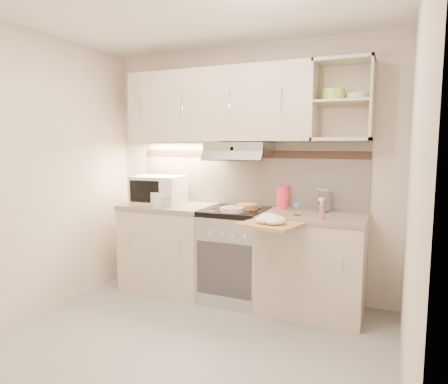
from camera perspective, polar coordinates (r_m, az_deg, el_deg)
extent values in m
plane|color=#939396|center=(3.20, -6.36, -21.63)|extent=(3.00, 3.00, 0.00)
cube|color=beige|center=(4.09, 3.27, 3.04)|extent=(3.00, 0.04, 2.50)
cube|color=beige|center=(3.81, -26.61, 2.04)|extent=(0.04, 2.80, 2.50)
cube|color=beige|center=(2.44, 25.35, -0.22)|extent=(0.04, 2.80, 2.50)
cube|color=silver|center=(4.08, 3.22, 2.61)|extent=(2.40, 0.02, 0.64)
cube|color=#38261E|center=(4.06, 3.20, 5.42)|extent=(2.40, 0.01, 0.08)
cube|color=beige|center=(4.03, -0.94, 12.24)|extent=(1.90, 0.34, 0.70)
cube|color=beige|center=(3.70, 16.63, 12.44)|extent=(0.50, 0.34, 0.70)
cylinder|color=#A0C64C|center=(3.72, 15.40, 13.23)|extent=(0.19, 0.19, 0.10)
cylinder|color=silver|center=(3.69, 18.54, 12.83)|extent=(0.18, 0.18, 0.06)
cube|color=#B7B7BC|center=(3.89, 2.26, 6.24)|extent=(0.60, 0.40, 0.12)
cube|color=beige|center=(4.28, -7.79, -7.98)|extent=(0.90, 0.60, 0.86)
cube|color=gray|center=(4.19, -7.89, -2.02)|extent=(0.92, 0.62, 0.04)
cube|color=beige|center=(3.75, 12.51, -10.24)|extent=(0.90, 0.60, 0.86)
cube|color=gray|center=(3.64, 12.69, -3.46)|extent=(0.92, 0.62, 0.04)
cube|color=#B7B7BC|center=(3.95, 1.65, -9.24)|extent=(0.60, 0.58, 0.85)
cube|color=black|center=(3.85, 1.67, -2.80)|extent=(0.60, 0.60, 0.05)
cube|color=silver|center=(4.25, -9.33, 0.32)|extent=(0.53, 0.41, 0.29)
cube|color=black|center=(4.10, -10.77, 0.05)|extent=(0.33, 0.04, 0.22)
cylinder|color=silver|center=(4.06, -9.52, -1.04)|extent=(0.13, 0.13, 0.14)
cone|color=silver|center=(3.99, -8.44, -0.86)|extent=(0.18, 0.06, 0.11)
torus|color=silver|center=(4.05, -9.55, 0.22)|extent=(0.12, 0.03, 0.11)
cylinder|color=silver|center=(3.70, 1.21, -2.71)|extent=(0.22, 0.22, 0.01)
cylinder|color=silver|center=(3.70, 1.21, -2.50)|extent=(0.22, 0.22, 0.01)
cylinder|color=silver|center=(3.70, 1.21, -2.29)|extent=(0.22, 0.22, 0.01)
cube|color=silver|center=(3.69, 1.21, -2.14)|extent=(0.14, 0.02, 0.01)
cylinder|color=#B07D40|center=(3.84, 3.29, -2.10)|extent=(0.20, 0.20, 0.05)
cylinder|color=#F63252|center=(3.89, 8.37, -0.74)|extent=(0.11, 0.11, 0.22)
cube|color=#F63252|center=(3.86, 9.09, -0.40)|extent=(0.02, 0.03, 0.09)
cylinder|color=white|center=(3.78, 14.06, -1.26)|extent=(0.11, 0.11, 0.20)
cylinder|color=#B7B7BC|center=(3.77, 14.11, 0.41)|extent=(0.12, 0.12, 0.02)
cylinder|color=silver|center=(3.57, 10.46, -2.64)|extent=(0.06, 0.06, 0.08)
cylinder|color=#2A84D3|center=(3.56, 10.47, -1.85)|extent=(0.07, 0.07, 0.02)
cone|color=pink|center=(3.40, 13.75, -2.85)|extent=(0.07, 0.07, 0.12)
cube|color=tan|center=(3.29, 6.83, -4.58)|extent=(0.53, 0.50, 0.02)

